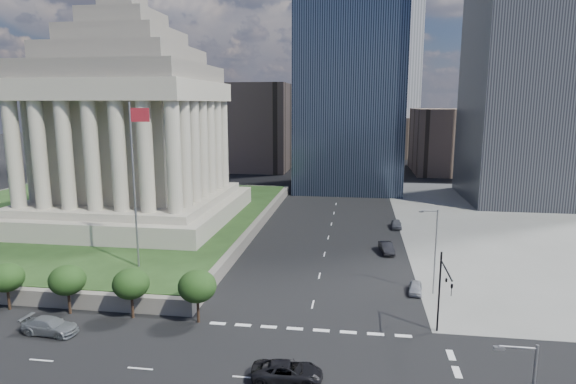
% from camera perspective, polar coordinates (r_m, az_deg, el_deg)
% --- Properties ---
extents(ground, '(500.00, 500.00, 0.00)m').
position_cam_1_polar(ground, '(131.37, 6.25, 0.90)').
color(ground, black).
rests_on(ground, ground).
extents(plaza_terrace, '(66.00, 70.00, 1.80)m').
position_cam_1_polar(plaza_terrace, '(95.91, -23.02, -2.92)').
color(plaza_terrace, '#686159').
rests_on(plaza_terrace, ground).
extents(plaza_lawn, '(64.00, 68.00, 0.10)m').
position_cam_1_polar(plaza_lawn, '(95.71, -23.06, -2.36)').
color(plaza_lawn, '#1D3314').
rests_on(plaza_lawn, plaza_terrace).
extents(war_memorial, '(34.00, 34.00, 39.00)m').
position_cam_1_polar(war_memorial, '(86.51, -18.37, 9.74)').
color(war_memorial, '#A79F8C').
rests_on(war_memorial, plaza_lawn).
extents(flagpole, '(2.52, 0.24, 20.00)m').
position_cam_1_polar(flagpole, '(60.22, -17.69, 1.75)').
color(flagpole, slate).
rests_on(flagpole, plaza_lawn).
extents(midrise_glass, '(26.00, 26.00, 60.00)m').
position_cam_1_polar(midrise_glass, '(124.77, 7.39, 14.20)').
color(midrise_glass, black).
rests_on(midrise_glass, ground).
extents(building_filler_ne, '(20.00, 30.00, 20.00)m').
position_cam_1_polar(building_filler_ne, '(162.26, 18.16, 5.82)').
color(building_filler_ne, brown).
rests_on(building_filler_ne, ground).
extents(building_filler_nw, '(24.00, 30.00, 28.00)m').
position_cam_1_polar(building_filler_nw, '(163.35, -3.91, 7.74)').
color(building_filler_nw, brown).
rests_on(building_filler_nw, ground).
extents(traffic_signal_ne, '(0.30, 5.74, 8.00)m').
position_cam_1_polar(traffic_signal_ne, '(46.90, 17.92, -10.63)').
color(traffic_signal_ne, black).
rests_on(traffic_signal_ne, ground).
extents(street_lamp_north, '(2.13, 0.22, 10.00)m').
position_cam_1_polar(street_lamp_north, '(57.48, 16.93, -6.23)').
color(street_lamp_north, slate).
rests_on(street_lamp_north, ground).
extents(pickup_truck, '(5.88, 3.07, 1.58)m').
position_cam_1_polar(pickup_truck, '(40.65, -0.09, -20.54)').
color(pickup_truck, black).
rests_on(pickup_truck, ground).
extents(suv_grey, '(2.61, 5.61, 1.59)m').
position_cam_1_polar(suv_grey, '(52.82, -26.36, -14.03)').
color(suv_grey, slate).
rests_on(suv_grey, ground).
extents(parked_sedan_near, '(1.95, 3.84, 1.25)m').
position_cam_1_polar(parked_sedan_near, '(58.87, 14.87, -10.90)').
color(parked_sedan_near, '#9FA1A8').
rests_on(parked_sedan_near, ground).
extents(parked_sedan_mid, '(4.96, 2.34, 1.57)m').
position_cam_1_polar(parked_sedan_mid, '(72.62, 11.60, -6.51)').
color(parked_sedan_mid, black).
rests_on(parked_sedan_mid, ground).
extents(parked_sedan_far, '(1.85, 4.42, 1.49)m').
position_cam_1_polar(parked_sedan_far, '(87.14, 12.72, -3.72)').
color(parked_sedan_far, '#53545A').
rests_on(parked_sedan_far, ground).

